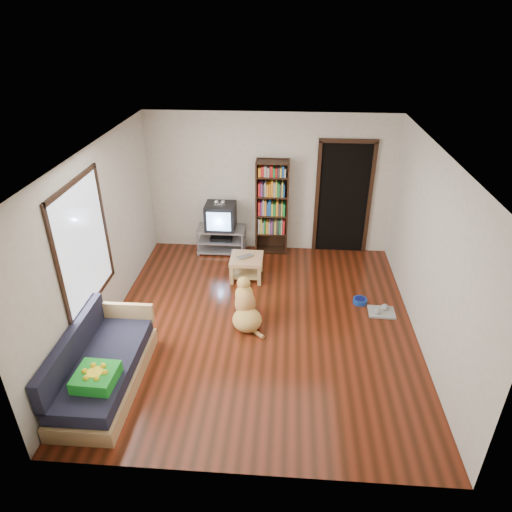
# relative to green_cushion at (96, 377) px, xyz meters

# --- Properties ---
(ground) EXTENTS (5.00, 5.00, 0.00)m
(ground) POSITION_rel_green_cushion_xyz_m (1.75, 1.77, -0.50)
(ground) COLOR #5E2010
(ground) RESTS_ON ground
(ceiling) EXTENTS (5.00, 5.00, 0.00)m
(ceiling) POSITION_rel_green_cushion_xyz_m (1.75, 1.77, 2.10)
(ceiling) COLOR white
(ceiling) RESTS_ON ground
(wall_back) EXTENTS (4.50, 0.00, 4.50)m
(wall_back) POSITION_rel_green_cushion_xyz_m (1.75, 4.27, 0.80)
(wall_back) COLOR beige
(wall_back) RESTS_ON ground
(wall_front) EXTENTS (4.50, 0.00, 4.50)m
(wall_front) POSITION_rel_green_cushion_xyz_m (1.75, -0.73, 0.80)
(wall_front) COLOR beige
(wall_front) RESTS_ON ground
(wall_left) EXTENTS (0.00, 5.00, 5.00)m
(wall_left) POSITION_rel_green_cushion_xyz_m (-0.50, 1.77, 0.80)
(wall_left) COLOR beige
(wall_left) RESTS_ON ground
(wall_right) EXTENTS (0.00, 5.00, 5.00)m
(wall_right) POSITION_rel_green_cushion_xyz_m (4.00, 1.77, 0.80)
(wall_right) COLOR beige
(wall_right) RESTS_ON ground
(green_cushion) EXTENTS (0.47, 0.47, 0.15)m
(green_cushion) POSITION_rel_green_cushion_xyz_m (0.00, 0.00, 0.00)
(green_cushion) COLOR green
(green_cushion) RESTS_ON sofa
(laptop) EXTENTS (0.33, 0.30, 0.02)m
(laptop) POSITION_rel_green_cushion_xyz_m (1.42, 3.06, -0.08)
(laptop) COLOR #BCBBC0
(laptop) RESTS_ON coffee_table
(dog_bowl) EXTENTS (0.22, 0.22, 0.08)m
(dog_bowl) POSITION_rel_green_cushion_xyz_m (3.29, 2.44, -0.46)
(dog_bowl) COLOR navy
(dog_bowl) RESTS_ON ground
(grey_rag) EXTENTS (0.41, 0.33, 0.03)m
(grey_rag) POSITION_rel_green_cushion_xyz_m (3.59, 2.19, -0.48)
(grey_rag) COLOR gray
(grey_rag) RESTS_ON ground
(window) EXTENTS (0.03, 1.46, 1.70)m
(window) POSITION_rel_green_cushion_xyz_m (-0.48, 1.27, 1.00)
(window) COLOR white
(window) RESTS_ON wall_left
(doorway) EXTENTS (1.03, 0.05, 2.19)m
(doorway) POSITION_rel_green_cushion_xyz_m (3.10, 4.25, 0.62)
(doorway) COLOR black
(doorway) RESTS_ON wall_back
(tv_stand) EXTENTS (0.90, 0.45, 0.50)m
(tv_stand) POSITION_rel_green_cushion_xyz_m (0.85, 4.02, -0.23)
(tv_stand) COLOR #99999E
(tv_stand) RESTS_ON ground
(crt_tv) EXTENTS (0.55, 0.52, 0.58)m
(crt_tv) POSITION_rel_green_cushion_xyz_m (0.85, 4.04, 0.25)
(crt_tv) COLOR black
(crt_tv) RESTS_ON tv_stand
(bookshelf) EXTENTS (0.60, 0.30, 1.80)m
(bookshelf) POSITION_rel_green_cushion_xyz_m (1.80, 4.11, 0.51)
(bookshelf) COLOR black
(bookshelf) RESTS_ON ground
(sofa) EXTENTS (0.80, 1.80, 0.80)m
(sofa) POSITION_rel_green_cushion_xyz_m (-0.12, 0.39, -0.23)
(sofa) COLOR tan
(sofa) RESTS_ON ground
(coffee_table) EXTENTS (0.55, 0.55, 0.40)m
(coffee_table) POSITION_rel_green_cushion_xyz_m (1.42, 3.09, -0.22)
(coffee_table) COLOR tan
(coffee_table) RESTS_ON ground
(dog) EXTENTS (0.54, 0.78, 0.70)m
(dog) POSITION_rel_green_cushion_xyz_m (1.53, 1.80, -0.24)
(dog) COLOR tan
(dog) RESTS_ON ground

